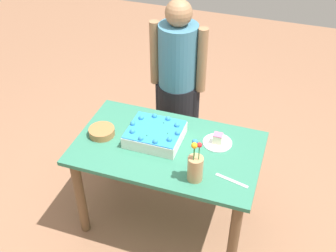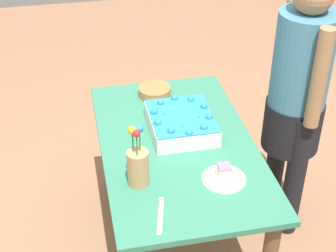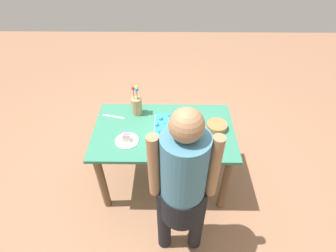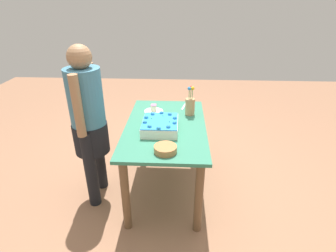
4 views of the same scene
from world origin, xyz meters
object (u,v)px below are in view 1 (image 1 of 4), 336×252
at_px(sheet_cake, 155,134).
at_px(fruit_bowl, 102,132).
at_px(serving_plate_with_slice, 218,141).
at_px(flower_vase, 195,167).
at_px(person_standing, 178,78).
at_px(cake_knife, 232,181).

distance_m(sheet_cake, fruit_bowl, 0.38).
height_order(serving_plate_with_slice, flower_vase, flower_vase).
height_order(sheet_cake, fruit_bowl, sheet_cake).
relative_size(sheet_cake, person_standing, 0.25).
distance_m(sheet_cake, person_standing, 0.64).
bearing_deg(person_standing, fruit_bowl, -25.21).
bearing_deg(sheet_cake, fruit_bowl, -169.52).
bearing_deg(serving_plate_with_slice, cake_knife, -62.46).
bearing_deg(cake_knife, fruit_bowl, 4.46).
relative_size(fruit_bowl, person_standing, 0.12).
distance_m(serving_plate_with_slice, flower_vase, 0.39).
relative_size(sheet_cake, serving_plate_with_slice, 1.84).
bearing_deg(serving_plate_with_slice, fruit_bowl, -167.87).
relative_size(serving_plate_with_slice, person_standing, 0.13).
bearing_deg(flower_vase, cake_knife, 13.98).
height_order(serving_plate_with_slice, person_standing, person_standing).
bearing_deg(fruit_bowl, person_standing, 64.79).
height_order(sheet_cake, flower_vase, flower_vase).
xyz_separation_m(serving_plate_with_slice, person_standing, (-0.46, 0.53, 0.10)).
bearing_deg(sheet_cake, flower_vase, -37.36).
bearing_deg(sheet_cake, person_standing, 93.64).
bearing_deg(person_standing, cake_knife, 36.17).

